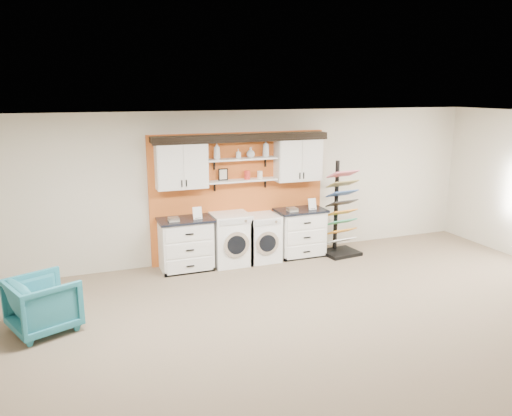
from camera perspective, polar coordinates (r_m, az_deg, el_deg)
name	(u,v)px	position (r m, az deg, el deg)	size (l,w,h in m)	color
floor	(345,354)	(6.46, 10.09, -16.15)	(10.00, 10.00, 0.00)	#806956
ceiling	(355,123)	(5.65, 11.26, 9.46)	(10.00, 10.00, 0.00)	white
wall_back	(239,185)	(9.44, -1.99, 2.59)	(10.00, 10.00, 0.00)	beige
accent_panel	(239,196)	(9.45, -1.92, 1.37)	(3.40, 0.07, 2.40)	#CA5D22
upper_cabinet_left	(181,165)	(8.87, -8.54, 4.90)	(0.90, 0.35, 0.84)	white
upper_cabinet_right	(298,159)	(9.60, 4.81, 5.63)	(0.90, 0.35, 0.84)	white
shelf_lower	(242,180)	(9.23, -1.60, 3.17)	(1.32, 0.28, 0.03)	white
shelf_upper	(242,159)	(9.17, -1.62, 5.63)	(1.32, 0.28, 0.03)	white
crown_molding	(242,137)	(9.14, -1.66, 8.11)	(3.30, 0.41, 0.13)	black
picture_frame	(223,174)	(9.15, -3.78, 3.85)	(0.18, 0.02, 0.22)	black
canister_red	(247,175)	(9.25, -1.02, 3.79)	(0.11, 0.11, 0.16)	red
canister_cream	(260,175)	(9.34, 0.43, 3.82)	(0.10, 0.10, 0.14)	silver
base_cabinet_left	(186,244)	(9.04, -8.02, -4.11)	(0.96, 0.66, 0.94)	white
base_cabinet_right	(300,232)	(9.75, 5.04, -2.77)	(0.94, 0.66, 0.92)	white
washer	(231,239)	(9.24, -2.92, -3.54)	(0.68, 0.71, 0.96)	white
dryer	(261,237)	(9.44, 0.55, -3.39)	(0.63, 0.71, 0.88)	white
sample_rack	(341,226)	(9.88, 9.65, -2.07)	(0.73, 0.63, 1.84)	black
armchair	(43,304)	(7.35, -23.13, -10.07)	(0.79, 0.82, 0.74)	teal
soap_bottle_a	(217,151)	(9.01, -4.50, 6.54)	(0.12, 0.12, 0.31)	silver
soap_bottle_b	(238,154)	(9.14, -2.04, 6.23)	(0.08, 0.08, 0.17)	silver
soap_bottle_c	(251,152)	(9.21, -0.62, 6.37)	(0.15, 0.15, 0.19)	silver
soap_bottle_d	(266,148)	(9.31, 1.13, 6.86)	(0.13, 0.13, 0.33)	silver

